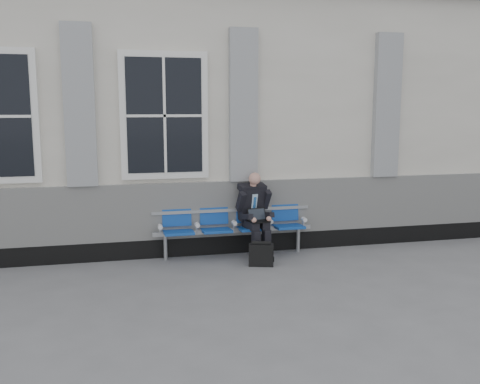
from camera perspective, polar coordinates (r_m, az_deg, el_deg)
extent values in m
plane|color=slate|center=(7.31, -9.39, -10.09)|extent=(70.00, 70.00, 0.00)
cube|color=silver|center=(10.41, -11.05, 7.33)|extent=(14.00, 4.00, 4.20)
cube|color=#95979A|center=(10.59, -11.43, 19.42)|extent=(14.40, 4.40, 0.24)
cube|color=black|center=(8.67, -10.10, -6.01)|extent=(14.00, 0.10, 0.30)
cube|color=silver|center=(8.53, -10.20, -2.13)|extent=(14.00, 0.08, 0.90)
cube|color=#95979A|center=(8.35, -16.76, 8.80)|extent=(0.45, 0.14, 2.40)
cube|color=#95979A|center=(8.58, 0.35, 9.17)|extent=(0.45, 0.14, 2.40)
cube|color=#95979A|center=(9.49, 15.37, 8.84)|extent=(0.45, 0.14, 2.40)
cube|color=white|center=(8.40, -8.08, 8.06)|extent=(1.35, 0.10, 1.95)
cube|color=black|center=(8.35, -8.05, 8.06)|extent=(1.15, 0.02, 1.75)
cube|color=#9EA0A3|center=(8.63, -0.68, -4.09)|extent=(2.60, 0.07, 0.07)
cube|color=#9EA0A3|center=(8.68, -0.85, -1.93)|extent=(2.60, 0.05, 0.05)
cylinder|color=#9EA0A3|center=(8.52, -7.95, -5.92)|extent=(0.06, 0.06, 0.39)
cylinder|color=#9EA0A3|center=(8.98, 6.22, -5.10)|extent=(0.06, 0.06, 0.39)
cube|color=#0B3E99|center=(8.40, -6.58, -4.31)|extent=(0.46, 0.42, 0.07)
cube|color=#0B3E99|center=(8.55, -6.77, -2.30)|extent=(0.46, 0.10, 0.40)
cube|color=#0B3E99|center=(8.49, -2.54, -4.12)|extent=(0.46, 0.42, 0.07)
cube|color=#0B3E99|center=(8.63, -2.81, -2.13)|extent=(0.46, 0.10, 0.40)
cube|color=#0B3E99|center=(8.61, 1.39, -3.91)|extent=(0.46, 0.42, 0.07)
cube|color=#0B3E99|center=(8.76, 1.05, -1.96)|extent=(0.46, 0.10, 0.40)
cube|color=#0B3E99|center=(8.78, 5.19, -3.70)|extent=(0.46, 0.42, 0.07)
cube|color=#0B3E99|center=(8.92, 4.79, -1.78)|extent=(0.46, 0.10, 0.40)
cylinder|color=white|center=(8.38, -8.52, -3.68)|extent=(0.07, 0.12, 0.07)
cylinder|color=white|center=(8.44, -4.59, -3.51)|extent=(0.07, 0.12, 0.07)
cylinder|color=white|center=(8.55, -0.60, -3.32)|extent=(0.07, 0.12, 0.07)
cylinder|color=white|center=(8.70, 3.26, -3.12)|extent=(0.07, 0.12, 0.07)
cylinder|color=white|center=(8.88, 6.85, -2.92)|extent=(0.07, 0.12, 0.07)
cube|color=black|center=(8.39, 1.87, -7.16)|extent=(0.14, 0.25, 0.08)
cube|color=black|center=(8.46, 3.00, -7.02)|extent=(0.14, 0.25, 0.08)
cube|color=black|center=(8.38, 1.72, -5.73)|extent=(0.13, 0.14, 0.47)
cube|color=black|center=(8.46, 2.85, -5.60)|extent=(0.13, 0.14, 0.47)
cube|color=black|center=(8.49, 1.16, -3.53)|extent=(0.20, 0.43, 0.13)
cube|color=black|center=(8.56, 2.27, -3.42)|extent=(0.20, 0.43, 0.13)
cube|color=black|center=(8.63, 1.22, -1.28)|extent=(0.43, 0.37, 0.58)
cube|color=#B9DAF3|center=(8.53, 1.52, -1.28)|extent=(0.10, 0.10, 0.33)
cube|color=#2460AC|center=(8.52, 1.55, -1.41)|extent=(0.05, 0.08, 0.27)
cube|color=black|center=(8.56, 1.30, 0.49)|extent=(0.47, 0.29, 0.13)
cylinder|color=tan|center=(8.51, 1.43, 0.88)|extent=(0.10, 0.10, 0.09)
sphere|color=tan|center=(8.45, 1.58, 1.44)|extent=(0.19, 0.19, 0.19)
cube|color=black|center=(8.45, 0.12, -1.00)|extent=(0.13, 0.27, 0.34)
cube|color=black|center=(8.63, 2.79, -0.80)|extent=(0.13, 0.27, 0.34)
cube|color=black|center=(8.35, 0.80, -2.64)|extent=(0.13, 0.29, 0.13)
cube|color=black|center=(8.51, 3.05, -2.44)|extent=(0.13, 0.29, 0.13)
sphere|color=tan|center=(8.27, 1.50, -3.02)|extent=(0.08, 0.08, 0.08)
sphere|color=tan|center=(8.38, 3.09, -2.88)|extent=(0.08, 0.08, 0.08)
cube|color=black|center=(8.40, 2.09, -3.16)|extent=(0.33, 0.26, 0.02)
cube|color=black|center=(8.47, 1.79, -2.39)|extent=(0.31, 0.13, 0.19)
cube|color=black|center=(8.47, 1.81, -2.40)|extent=(0.28, 0.11, 0.16)
cube|color=black|center=(8.15, 2.28, -6.74)|extent=(0.40, 0.26, 0.33)
cylinder|color=black|center=(8.10, 2.28, -5.47)|extent=(0.30, 0.14, 0.06)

